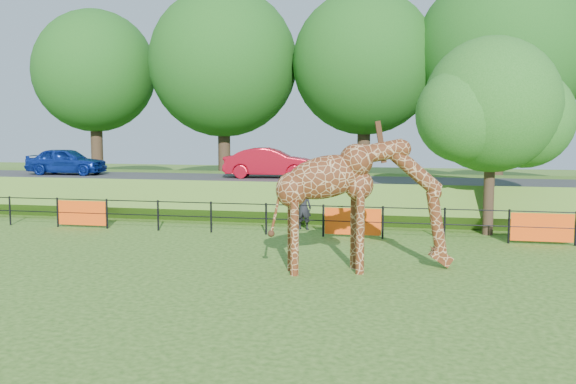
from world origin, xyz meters
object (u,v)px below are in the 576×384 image
giraffe (363,205)px  car_red (270,163)px  tree_east (494,110)px  car_blue (66,161)px  visitor (303,208)px

giraffe → car_red: bearing=95.4°
tree_east → car_blue: bearing=165.9°
visitor → tree_east: bearing=-171.3°
car_blue → visitor: bearing=-114.1°
car_red → visitor: size_ratio=2.55×
car_blue → tree_east: bearing=-106.0°
giraffe → car_red: giraffe is taller
visitor → tree_east: (6.53, 0.31, 3.48)m
car_blue → car_red: bearing=-90.7°
giraffe → tree_east: tree_east is taller
car_blue → car_red: size_ratio=0.93×
giraffe → car_blue: 19.02m
car_red → giraffe: bearing=-160.8°
car_blue → tree_east: tree_east is taller
car_red → tree_east: size_ratio=0.60×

